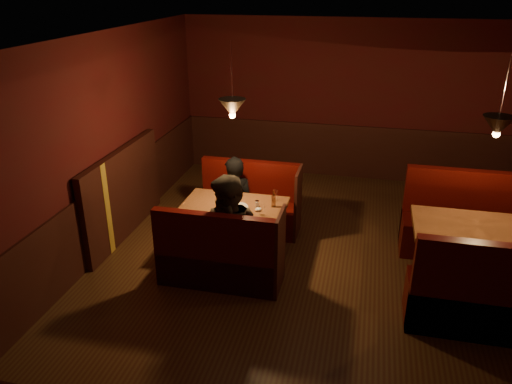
% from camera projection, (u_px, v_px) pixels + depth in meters
% --- Properties ---
extents(room, '(6.02, 7.02, 2.92)m').
position_uv_depth(room, '(302.00, 194.00, 6.19)').
color(room, brown).
rests_on(room, ground).
extents(main_table, '(1.38, 0.84, 0.96)m').
position_uv_depth(main_table, '(235.00, 216.00, 6.71)').
color(main_table, brown).
rests_on(main_table, ground).
extents(main_bench_far, '(1.52, 0.54, 1.03)m').
position_uv_depth(main_bench_far, '(250.00, 208.00, 7.50)').
color(main_bench_far, '#410405').
rests_on(main_bench_far, ground).
extents(main_bench_near, '(1.52, 0.54, 1.03)m').
position_uv_depth(main_bench_near, '(220.00, 261.00, 6.10)').
color(main_bench_near, '#410405').
rests_on(main_bench_near, ground).
extents(second_table, '(1.46, 0.94, 0.83)m').
position_uv_depth(second_table, '(475.00, 243.00, 5.95)').
color(second_table, brown).
rests_on(second_table, ground).
extents(second_bench_far, '(1.62, 0.61, 1.16)m').
position_uv_depth(second_bench_far, '(463.00, 228.00, 6.82)').
color(second_bench_far, '#410405').
rests_on(second_bench_far, ground).
extents(second_bench_near, '(1.62, 0.61, 1.16)m').
position_uv_depth(second_bench_near, '(488.00, 303.00, 5.26)').
color(second_bench_near, '#410405').
rests_on(second_bench_near, ground).
extents(diner_a, '(0.60, 0.42, 1.56)m').
position_uv_depth(diner_a, '(234.00, 185.00, 7.15)').
color(diner_a, black).
rests_on(diner_a, ground).
extents(diner_b, '(1.01, 0.89, 1.76)m').
position_uv_depth(diner_b, '(230.00, 219.00, 5.93)').
color(diner_b, '#2C241D').
rests_on(diner_b, ground).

